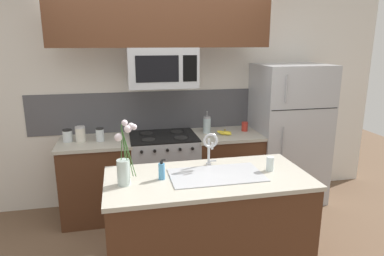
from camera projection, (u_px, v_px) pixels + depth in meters
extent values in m
plane|color=brown|center=(178.00, 252.00, 3.30)|extent=(10.00, 10.00, 0.00)
cube|color=silver|center=(183.00, 97.00, 4.25)|extent=(5.20, 0.10, 2.60)
cube|color=#4C4C51|center=(159.00, 111.00, 4.18)|extent=(3.06, 0.01, 0.48)
cube|color=#4C2B19|center=(98.00, 180.00, 3.89)|extent=(0.77, 0.62, 0.88)
cube|color=#B2AD9E|center=(95.00, 142.00, 3.78)|extent=(0.80, 0.65, 0.03)
cube|color=#4C2B19|center=(226.00, 170.00, 4.20)|extent=(0.76, 0.62, 0.88)
cube|color=#B2AD9E|center=(227.00, 134.00, 4.09)|extent=(0.79, 0.65, 0.03)
cube|color=#A8AAAF|center=(164.00, 174.00, 4.04)|extent=(0.76, 0.62, 0.91)
cube|color=black|center=(163.00, 136.00, 3.93)|extent=(0.76, 0.62, 0.01)
cylinder|color=black|center=(148.00, 140.00, 3.76)|extent=(0.15, 0.15, 0.01)
cylinder|color=black|center=(181.00, 138.00, 3.83)|extent=(0.15, 0.15, 0.01)
cylinder|color=black|center=(146.00, 133.00, 4.02)|extent=(0.15, 0.15, 0.01)
cylinder|color=black|center=(177.00, 132.00, 4.09)|extent=(0.15, 0.15, 0.01)
cylinder|color=black|center=(142.00, 152.00, 3.58)|extent=(0.03, 0.02, 0.03)
cylinder|color=black|center=(155.00, 151.00, 3.61)|extent=(0.03, 0.02, 0.03)
cylinder|color=black|center=(167.00, 150.00, 3.64)|extent=(0.03, 0.02, 0.03)
cylinder|color=black|center=(180.00, 149.00, 3.67)|extent=(0.03, 0.02, 0.03)
cylinder|color=black|center=(193.00, 149.00, 3.69)|extent=(0.03, 0.02, 0.03)
cube|color=#A8AAAF|center=(162.00, 67.00, 3.72)|extent=(0.74, 0.40, 0.43)
cube|color=black|center=(157.00, 69.00, 3.51)|extent=(0.45, 0.00, 0.27)
cube|color=black|center=(190.00, 68.00, 3.58)|extent=(0.15, 0.00, 0.27)
cube|color=#4C2B19|center=(161.00, 18.00, 3.56)|extent=(2.29, 0.34, 0.60)
cube|color=#A8AAAF|center=(288.00, 133.00, 4.28)|extent=(0.85, 0.72, 1.71)
cube|color=black|center=(305.00, 109.00, 3.85)|extent=(0.81, 0.00, 0.01)
cylinder|color=#99999E|center=(287.00, 89.00, 3.72)|extent=(0.01, 0.01, 0.31)
cylinder|color=#99999E|center=(282.00, 155.00, 3.91)|extent=(0.01, 0.01, 0.65)
cylinder|color=silver|center=(68.00, 136.00, 3.73)|extent=(0.10, 0.10, 0.12)
cylinder|color=black|center=(67.00, 130.00, 3.71)|extent=(0.10, 0.10, 0.01)
cylinder|color=silver|center=(80.00, 135.00, 3.72)|extent=(0.11, 0.11, 0.15)
cylinder|color=#B2B2B7|center=(80.00, 127.00, 3.70)|extent=(0.10, 0.10, 0.02)
cylinder|color=silver|center=(100.00, 135.00, 3.74)|extent=(0.09, 0.09, 0.13)
cylinder|color=black|center=(100.00, 129.00, 3.72)|extent=(0.09, 0.09, 0.01)
ellipsoid|color=yellow|center=(224.00, 133.00, 4.00)|extent=(0.16, 0.13, 0.05)
ellipsoid|color=yellow|center=(224.00, 133.00, 4.02)|extent=(0.17, 0.10, 0.07)
ellipsoid|color=yellow|center=(225.00, 133.00, 4.01)|extent=(0.18, 0.06, 0.07)
ellipsoid|color=yellow|center=(225.00, 133.00, 4.02)|extent=(0.18, 0.05, 0.06)
ellipsoid|color=yellow|center=(226.00, 133.00, 4.01)|extent=(0.17, 0.11, 0.05)
ellipsoid|color=yellow|center=(226.00, 133.00, 4.02)|extent=(0.16, 0.13, 0.06)
cylinder|color=brown|center=(225.00, 130.00, 4.01)|extent=(0.02, 0.02, 0.03)
cylinder|color=silver|center=(207.00, 126.00, 4.07)|extent=(0.09, 0.09, 0.18)
cylinder|color=#A3A3AA|center=(207.00, 117.00, 4.05)|extent=(0.08, 0.08, 0.02)
cylinder|color=#A3A3AA|center=(207.00, 114.00, 4.04)|extent=(0.01, 0.01, 0.05)
sphere|color=#A3A3AA|center=(207.00, 112.00, 4.03)|extent=(0.02, 0.02, 0.02)
cylinder|color=#B22D23|center=(245.00, 127.00, 4.17)|extent=(0.08, 0.08, 0.11)
cube|color=#4C2B19|center=(207.00, 228.00, 2.90)|extent=(1.63, 0.77, 0.88)
cube|color=#B2AD9E|center=(208.00, 178.00, 2.79)|extent=(1.66, 0.80, 0.03)
cube|color=#ADAFB5|center=(216.00, 175.00, 2.80)|extent=(0.76, 0.42, 0.01)
cube|color=#ADAFB5|center=(196.00, 186.00, 2.78)|extent=(0.30, 0.32, 0.15)
cube|color=#ADAFB5|center=(236.00, 182.00, 2.86)|extent=(0.30, 0.32, 0.15)
cylinder|color=#B7BABF|center=(209.00, 164.00, 3.04)|extent=(0.04, 0.04, 0.02)
cylinder|color=#B7BABF|center=(209.00, 151.00, 3.01)|extent=(0.02, 0.02, 0.22)
torus|color=#B7BABF|center=(211.00, 141.00, 2.93)|extent=(0.13, 0.02, 0.13)
cylinder|color=#B7BABF|center=(212.00, 146.00, 2.88)|extent=(0.02, 0.02, 0.06)
cube|color=#B7BABF|center=(212.00, 161.00, 3.04)|extent=(0.07, 0.01, 0.01)
cylinder|color=#4C93C6|center=(162.00, 171.00, 2.71)|extent=(0.05, 0.05, 0.13)
cylinder|color=black|center=(161.00, 162.00, 2.69)|extent=(0.02, 0.02, 0.02)
cube|color=black|center=(163.00, 160.00, 2.69)|extent=(0.03, 0.01, 0.01)
cylinder|color=silver|center=(270.00, 164.00, 2.89)|extent=(0.06, 0.06, 0.12)
cylinder|color=silver|center=(124.00, 172.00, 2.59)|extent=(0.10, 0.10, 0.20)
cylinder|color=silver|center=(124.00, 180.00, 2.61)|extent=(0.09, 0.09, 0.06)
cylinder|color=#386B2D|center=(129.00, 153.00, 2.56)|extent=(0.10, 0.02, 0.39)
sphere|color=silver|center=(134.00, 127.00, 2.51)|extent=(0.04, 0.04, 0.04)
cylinder|color=#386B2D|center=(124.00, 150.00, 2.58)|extent=(0.03, 0.06, 0.41)
sphere|color=silver|center=(125.00, 123.00, 2.56)|extent=(0.05, 0.05, 0.05)
cylinder|color=#386B2D|center=(127.00, 152.00, 2.56)|extent=(0.08, 0.01, 0.40)
sphere|color=silver|center=(131.00, 126.00, 2.52)|extent=(0.05, 0.05, 0.05)
cylinder|color=#386B2D|center=(121.00, 158.00, 2.56)|extent=(0.03, 0.01, 0.32)
sphere|color=silver|center=(118.00, 137.00, 2.52)|extent=(0.06, 0.06, 0.06)
cylinder|color=#386B2D|center=(126.00, 154.00, 2.56)|extent=(0.05, 0.02, 0.38)
sphere|color=silver|center=(128.00, 129.00, 2.51)|extent=(0.06, 0.06, 0.06)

